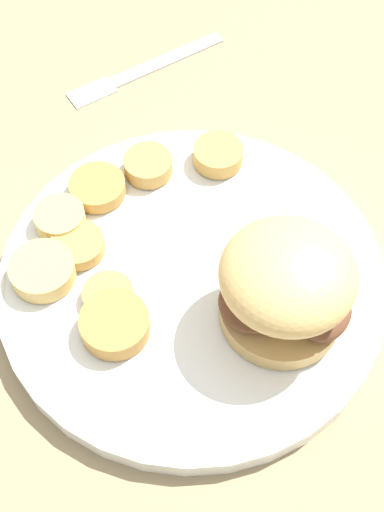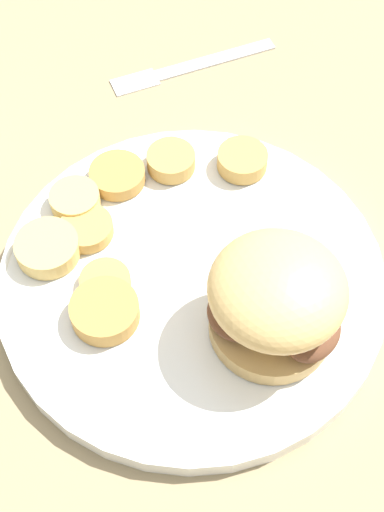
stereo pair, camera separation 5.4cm
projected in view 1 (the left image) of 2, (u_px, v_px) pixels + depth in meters
ground_plane at (192, 286)px, 0.58m from camera, size 4.00×4.00×0.00m
dinner_plate at (192, 279)px, 0.57m from camera, size 0.31×0.31×0.02m
sandwich at (287, 286)px, 0.51m from camera, size 0.11×0.10×0.08m
potato_round_0 at (115, 325)px, 0.53m from camera, size 0.05×0.05×0.02m
potato_round_1 at (78, 245)px, 0.57m from camera, size 0.04×0.04×0.01m
potato_round_2 at (218, 155)px, 0.62m from camera, size 0.04×0.04×0.02m
potato_round_3 at (42, 271)px, 0.56m from camera, size 0.05×0.05×0.02m
potato_round_4 at (108, 295)px, 0.55m from camera, size 0.04×0.04×0.01m
potato_round_5 at (148, 165)px, 0.62m from camera, size 0.04×0.04×0.02m
potato_round_6 at (97, 187)px, 0.60m from camera, size 0.05×0.05×0.01m
potato_round_7 at (60, 218)px, 0.59m from camera, size 0.04×0.04×0.01m
fork at (145, 69)px, 0.72m from camera, size 0.11×0.16×0.00m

